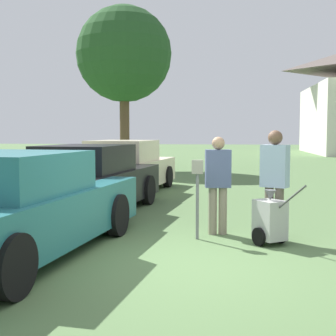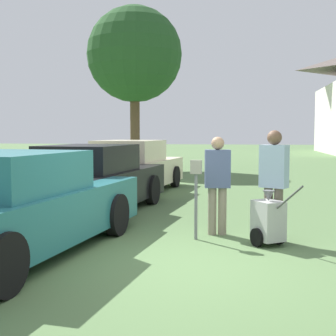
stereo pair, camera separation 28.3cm
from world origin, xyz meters
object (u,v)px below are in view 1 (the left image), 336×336
Objects in this scene: person_supervisor at (275,178)px; equipment_cart at (270,220)px; parked_car_black at (89,182)px; parked_car_cream at (125,169)px; person_worker at (218,179)px; parked_car_teal at (15,209)px; parking_meter at (197,184)px.

equipment_cart is (-0.09, -0.33, -0.61)m from person_supervisor.
parked_car_cream is (-0.00, 3.55, 0.01)m from parked_car_black.
person_supervisor is (0.90, -0.30, 0.07)m from person_worker.
person_worker is (2.74, -1.68, 0.26)m from parked_car_black.
parked_car_teal is 3.74m from equipment_cart.
parked_car_black is 3.00× the size of person_worker.
parked_car_cream is 5.91m from person_worker.
parked_car_teal is 3.12× the size of person_worker.
parked_car_black reaches higher than parking_meter.
parking_meter is (2.42, -2.09, 0.22)m from parked_car_black.
parked_car_black is at bearing -38.87° from person_worker.
parked_car_black is 3.55m from parked_car_cream.
equipment_cart is (0.81, -0.63, -0.55)m from person_worker.
person_supervisor reaches higher than person_worker.
parking_meter is (2.42, 1.37, 0.22)m from parked_car_teal.
parked_car_teal reaches higher than parking_meter.
person_worker is at bearing -24.50° from parked_car_black.
person_supervisor is at bearing 29.12° from parked_car_teal.
parked_car_cream is 6.14m from parking_meter.
parked_car_teal is 3.46m from parked_car_black.
person_worker reaches higher than parking_meter.
parked_car_teal is 7.01m from parked_car_cream.
parked_car_teal is 2.79m from parking_meter.
parked_car_black is 1.00× the size of parked_car_cream.
parked_car_black is 4.95× the size of equipment_cart.
equipment_cart is at bearing -11.20° from parking_meter.
equipment_cart is (3.55, 1.15, -0.29)m from parked_car_teal.
parked_car_teal is at bearing -83.04° from parked_car_cream.
person_worker is at bearing 52.23° from parking_meter.
parked_car_cream reaches higher than parking_meter.
parked_car_teal is at bearing -83.05° from parked_car_black.
parked_car_teal is at bearing -150.49° from parking_meter.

